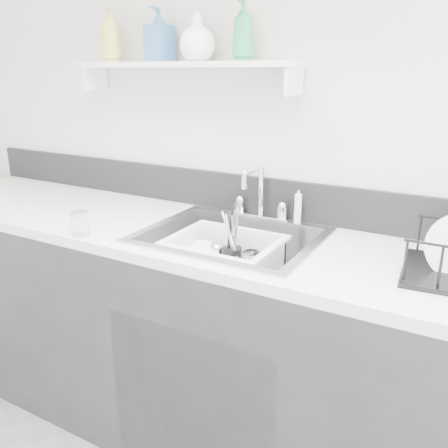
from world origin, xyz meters
The scene contains 17 objects.
counter_run centered at (0.00, 1.19, 0.46)m, with size 3.20×0.62×0.92m.
backsplash centered at (0.00, 1.49, 1.00)m, with size 3.20×0.02×0.16m, color black.
sink centered at (0.00, 1.19, 0.83)m, with size 0.64×0.52×0.20m, color silver, non-canonical shape.
faucet centered at (0.00, 1.44, 0.98)m, with size 0.26×0.18×0.23m.
side_sprayer centered at (0.16, 1.44, 0.99)m, with size 0.03×0.03×0.14m, color white.
wall_shelf centered at (-0.35, 1.42, 1.51)m, with size 1.00×0.16×0.12m.
wash_tub centered at (-0.02, 1.18, 0.83)m, with size 0.40×0.32×0.15m, color white, non-canonical shape.
plate_stack centered at (-0.14, 1.17, 0.79)m, with size 0.23×0.22×0.09m.
utensil_cup centered at (-0.01, 1.22, 0.82)m, with size 0.08×0.08×0.25m.
ladle centered at (-0.05, 1.19, 0.81)m, with size 0.27×0.10×0.08m, color silver, non-canonical shape.
tumbler_in_tub centered at (0.09, 1.20, 0.82)m, with size 0.07×0.07×0.10m, color white.
tumbler_counter centered at (-0.48, 0.93, 0.96)m, with size 0.06×0.06×0.09m, color white.
bowl_small centered at (0.10, 1.10, 0.78)m, with size 0.11×0.11×0.03m, color white.
soap_bottle_a centered at (-0.71, 1.41, 1.64)m, with size 0.08×0.09×0.22m, color #C3CF4E.
soap_bottle_b centered at (-0.46, 1.42, 1.64)m, with size 0.09×0.10×0.21m, color teal.
soap_bottle_c centered at (-0.27, 1.40, 1.62)m, with size 0.14×0.14×0.18m, color white.
soap_bottle_d centered at (-0.08, 1.42, 1.64)m, with size 0.08×0.08×0.21m, color #238D4D.
Camera 1 is at (0.78, -0.25, 1.50)m, focal length 38.00 mm.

